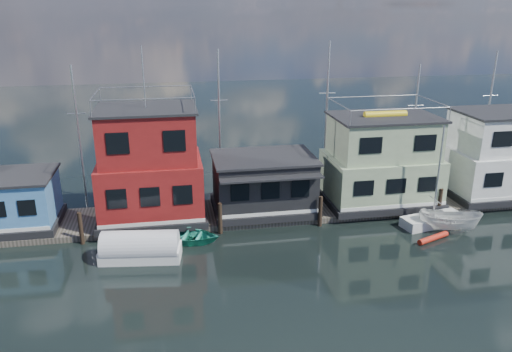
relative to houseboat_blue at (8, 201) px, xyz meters
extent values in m
plane|color=black|center=(18.00, -12.00, -2.21)|extent=(160.00, 160.00, 0.00)
cube|color=#595147|center=(18.00, 0.00, -2.01)|extent=(48.00, 5.00, 0.40)
cube|color=black|center=(0.00, 0.00, -1.56)|extent=(6.40, 4.90, 0.50)
cube|color=#4883C1|center=(0.00, 0.00, 0.19)|extent=(6.00, 4.50, 3.00)
cube|color=black|center=(0.00, 0.00, 1.77)|extent=(6.30, 4.80, 0.16)
cube|color=black|center=(9.50, 0.00, -1.56)|extent=(7.40, 5.90, 0.50)
cube|color=maroon|center=(9.50, 0.00, 0.57)|extent=(7.00, 5.50, 3.74)
cube|color=maroon|center=(9.50, 0.00, 4.17)|extent=(6.30, 4.95, 3.46)
cube|color=black|center=(9.50, 0.00, 5.97)|extent=(6.65, 5.23, 0.16)
cylinder|color=silver|center=(9.50, 0.00, 8.05)|extent=(0.08, 0.08, 4.00)
cube|color=black|center=(17.50, 0.00, -1.56)|extent=(7.40, 5.40, 0.50)
cube|color=black|center=(17.50, 0.00, 0.39)|extent=(7.00, 5.00, 3.40)
cube|color=black|center=(17.50, 0.00, 2.17)|extent=(7.30, 5.30, 0.16)
cube|color=black|center=(17.50, -2.80, 1.58)|extent=(7.00, 1.20, 0.12)
cube|color=black|center=(26.50, 0.00, -1.56)|extent=(8.40, 5.90, 0.50)
cube|color=#9AAF85|center=(26.50, 0.00, 0.25)|extent=(8.00, 5.50, 3.12)
cube|color=#9AAF85|center=(26.50, 0.00, 3.25)|extent=(7.20, 4.95, 2.88)
cube|color=black|center=(26.50, 0.00, 4.77)|extent=(7.60, 5.23, 0.16)
cylinder|color=gold|center=(26.50, 0.00, 4.94)|extent=(3.20, 0.56, 0.56)
cube|color=black|center=(36.50, 0.00, -1.56)|extent=(8.40, 5.90, 0.50)
cube|color=white|center=(36.50, 0.00, 0.25)|extent=(8.00, 5.50, 3.12)
cube|color=white|center=(36.50, 0.00, 3.25)|extent=(7.20, 4.95, 2.88)
cube|color=black|center=(36.50, 0.00, 4.77)|extent=(7.60, 5.23, 0.16)
cylinder|color=#2D2116|center=(5.00, -2.80, -1.11)|extent=(0.28, 0.28, 2.20)
cylinder|color=#2D2116|center=(14.00, -2.80, -1.11)|extent=(0.28, 0.28, 2.20)
cylinder|color=#2D2116|center=(21.00, -2.80, -1.11)|extent=(0.28, 0.28, 2.20)
cylinder|color=#2D2116|center=(30.00, -2.80, -1.11)|extent=(0.28, 0.28, 2.20)
cylinder|color=silver|center=(4.00, 6.00, 3.04)|extent=(0.16, 0.16, 10.50)
cylinder|color=silver|center=(4.00, 6.00, 4.62)|extent=(1.40, 0.06, 0.06)
cylinder|color=silver|center=(15.00, 6.00, 3.54)|extent=(0.16, 0.16, 11.50)
cylinder|color=silver|center=(15.00, 6.00, 5.27)|extent=(1.40, 0.06, 0.06)
cylinder|color=silver|center=(24.00, 6.00, 3.79)|extent=(0.16, 0.16, 12.00)
cylinder|color=silver|center=(24.00, 6.00, 5.59)|extent=(1.40, 0.06, 0.06)
cylinder|color=silver|center=(32.00, 6.00, 2.79)|extent=(0.16, 0.16, 10.00)
cylinder|color=silver|center=(32.00, 6.00, 4.29)|extent=(1.40, 0.06, 0.06)
cylinder|color=silver|center=(39.00, 6.00, 3.29)|extent=(0.16, 0.16, 11.00)
cylinder|color=silver|center=(39.00, 6.00, 4.94)|extent=(1.40, 0.06, 0.06)
imported|color=silver|center=(29.42, -5.22, -1.41)|extent=(4.40, 3.04, 1.59)
imported|color=teal|center=(11.80, -3.70, -1.78)|extent=(4.82, 4.08, 0.85)
cube|color=silver|center=(28.85, -4.04, -1.85)|extent=(4.76, 2.39, 0.71)
cylinder|color=silver|center=(28.85, -4.04, 1.74)|extent=(0.12, 0.12, 6.47)
cube|color=silver|center=(28.85, -4.04, -0.28)|extent=(0.33, 1.40, 0.05)
cube|color=silver|center=(8.84, -5.55, -1.80)|extent=(5.02, 2.43, 0.80)
cylinder|color=silver|center=(8.84, -5.55, -1.34)|extent=(4.80, 2.51, 1.95)
cylinder|color=red|center=(27.68, -6.33, -2.01)|extent=(2.57, 1.34, 0.38)
camera|label=1|loc=(11.04, -33.52, 12.55)|focal=35.00mm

